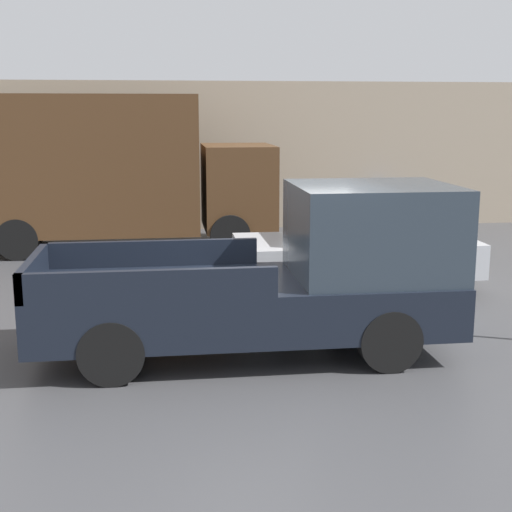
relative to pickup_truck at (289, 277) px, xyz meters
name	(u,v)px	position (x,y,z in m)	size (l,w,h in m)	color
ground_plane	(277,347)	(-0.12, 0.18, -1.04)	(60.00, 60.00, 0.00)	#3D3D3F
building_wall	(218,156)	(-0.12, 10.35, 0.95)	(28.00, 0.15, 3.98)	gray
pickup_truck	(289,277)	(0.00, 0.00, 0.00)	(5.52, 2.04, 2.26)	black
car	(357,244)	(1.84, 3.25, -0.21)	(4.29, 1.90, 1.63)	#B7BABF
delivery_truck	(99,169)	(-3.08, 7.78, 0.84)	(7.45, 2.40, 3.56)	#472D19
newspaper_box	(378,208)	(4.32, 10.03, -0.51)	(0.45, 0.40, 1.07)	#194CB2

